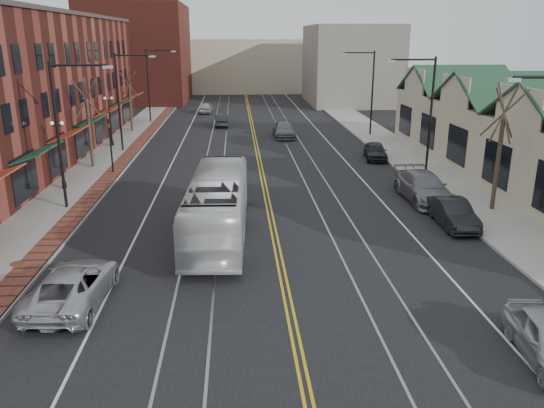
{
  "coord_description": "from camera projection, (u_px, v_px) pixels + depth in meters",
  "views": [
    {
      "loc": [
        -1.8,
        -13.43,
        9.37
      ],
      "look_at": [
        -0.2,
        9.85,
        2.0
      ],
      "focal_mm": 35.0,
      "sensor_mm": 36.0,
      "label": 1
    }
  ],
  "objects": [
    {
      "name": "ground",
      "position": [
        301.0,
        368.0,
        15.72
      ],
      "size": [
        160.0,
        160.0,
        0.0
      ],
      "primitive_type": "plane",
      "color": "black",
      "rests_on": "ground"
    },
    {
      "name": "sidewalk_left",
      "position": [
        78.0,
        189.0,
        33.94
      ],
      "size": [
        4.0,
        120.0,
        0.15
      ],
      "primitive_type": "cube",
      "color": "gray",
      "rests_on": "ground"
    },
    {
      "name": "sidewalk_right",
      "position": [
        443.0,
        182.0,
        35.51
      ],
      "size": [
        4.0,
        120.0,
        0.15
      ],
      "primitive_type": "cube",
      "color": "gray",
      "rests_on": "ground"
    },
    {
      "name": "building_right",
      "position": [
        534.0,
        148.0,
        35.23
      ],
      "size": [
        8.0,
        36.0,
        4.6
      ],
      "primitive_type": "cube",
      "color": "#B3A98A",
      "rests_on": "ground"
    },
    {
      "name": "backdrop_left",
      "position": [
        139.0,
        54.0,
        79.16
      ],
      "size": [
        14.0,
        18.0,
        14.0
      ],
      "primitive_type": "cube",
      "color": "maroon",
      "rests_on": "ground"
    },
    {
      "name": "backdrop_mid",
      "position": [
        244.0,
        65.0,
        95.23
      ],
      "size": [
        22.0,
        14.0,
        9.0
      ],
      "primitive_type": "cube",
      "color": "#B3A98A",
      "rests_on": "ground"
    },
    {
      "name": "backdrop_right",
      "position": [
        350.0,
        65.0,
        76.88
      ],
      "size": [
        12.0,
        16.0,
        11.0
      ],
      "primitive_type": "cube",
      "color": "slate",
      "rests_on": "ground"
    },
    {
      "name": "streetlight_l_1",
      "position": [
        65.0,
        121.0,
        28.71
      ],
      "size": [
        3.33,
        0.25,
        8.0
      ],
      "color": "black",
      "rests_on": "sidewalk_left"
    },
    {
      "name": "streetlight_l_2",
      "position": [
        123.0,
        92.0,
        43.93
      ],
      "size": [
        3.33,
        0.25,
        8.0
      ],
      "color": "black",
      "rests_on": "sidewalk_left"
    },
    {
      "name": "streetlight_l_3",
      "position": [
        152.0,
        78.0,
        59.15
      ],
      "size": [
        3.33,
        0.25,
        8.0
      ],
      "color": "black",
      "rests_on": "sidewalk_left"
    },
    {
      "name": "streetlight_r_1",
      "position": [
        425.0,
        104.0,
        35.86
      ],
      "size": [
        3.33,
        0.25,
        8.0
      ],
      "color": "black",
      "rests_on": "sidewalk_right"
    },
    {
      "name": "streetlight_r_2",
      "position": [
        368.0,
        84.0,
        51.08
      ],
      "size": [
        3.33,
        0.25,
        8.0
      ],
      "color": "black",
      "rests_on": "sidewalk_right"
    },
    {
      "name": "lamppost_l_2",
      "position": [
        61.0,
        157.0,
        33.25
      ],
      "size": [
        0.84,
        0.28,
        4.27
      ],
      "color": "black",
      "rests_on": "sidewalk_left"
    },
    {
      "name": "lamppost_l_3",
      "position": [
        110.0,
        122.0,
        46.57
      ],
      "size": [
        0.84,
        0.28,
        4.27
      ],
      "color": "black",
      "rests_on": "sidewalk_left"
    },
    {
      "name": "tree_left_near",
      "position": [
        89.0,
        121.0,
        38.58
      ],
      "size": [
        1.78,
        1.37,
        6.48
      ],
      "color": "#382B21",
      "rests_on": "sidewalk_left"
    },
    {
      "name": "tree_left_far",
      "position": [
        130.0,
        100.0,
        53.87
      ],
      "size": [
        1.66,
        1.28,
        6.02
      ],
      "color": "#382B21",
      "rests_on": "sidewalk_left"
    },
    {
      "name": "tree_right_mid",
      "position": [
        500.0,
        145.0,
        28.73
      ],
      "size": [
        1.9,
        1.46,
        6.93
      ],
      "color": "#382B21",
      "rests_on": "sidewalk_right"
    },
    {
      "name": "manhole_far",
      "position": [
        18.0,
        264.0,
        22.55
      ],
      "size": [
        0.6,
        0.6,
        0.02
      ],
      "primitive_type": "cylinder",
      "color": "#592D19",
      "rests_on": "sidewalk_left"
    },
    {
      "name": "traffic_signal",
      "position": [
        110.0,
        142.0,
        37.15
      ],
      "size": [
        0.18,
        0.15,
        3.8
      ],
      "color": "black",
      "rests_on": "sidewalk_left"
    },
    {
      "name": "transit_bus",
      "position": [
        218.0,
        205.0,
        25.78
      ],
      "size": [
        3.07,
        11.22,
        3.1
      ],
      "primitive_type": "imported",
      "rotation": [
        0.0,
        0.0,
        3.1
      ],
      "color": "silver",
      "rests_on": "ground"
    },
    {
      "name": "parked_suv",
      "position": [
        73.0,
        285.0,
        19.33
      ],
      "size": [
        2.69,
        5.33,
        1.45
      ],
      "primitive_type": "imported",
      "rotation": [
        0.0,
        0.0,
        3.08
      ],
      "color": "#B0B1B8",
      "rests_on": "ground"
    },
    {
      "name": "parked_car_b",
      "position": [
        453.0,
        213.0,
        27.3
      ],
      "size": [
        1.57,
        4.27,
        1.4
      ],
      "primitive_type": "imported",
      "rotation": [
        0.0,
        0.0,
        -0.02
      ],
      "color": "black",
      "rests_on": "ground"
    },
    {
      "name": "parked_car_c",
      "position": [
        424.0,
        187.0,
        31.54
      ],
      "size": [
        2.43,
        5.75,
        1.66
      ],
      "primitive_type": "imported",
      "rotation": [
        0.0,
        0.0,
        0.02
      ],
      "color": "slate",
      "rests_on": "ground"
    },
    {
      "name": "parked_car_d",
      "position": [
        375.0,
        151.0,
        42.28
      ],
      "size": [
        2.11,
        4.17,
        1.36
      ],
      "primitive_type": "imported",
      "rotation": [
        0.0,
        0.0,
        -0.13
      ],
      "color": "black",
      "rests_on": "ground"
    },
    {
      "name": "distant_car_left",
      "position": [
        221.0,
        120.0,
        57.93
      ],
      "size": [
        1.56,
        4.08,
        1.33
      ],
      "primitive_type": "imported",
      "rotation": [
        0.0,
        0.0,
        3.18
      ],
      "color": "black",
      "rests_on": "ground"
    },
    {
      "name": "distant_car_right",
      "position": [
        284.0,
        130.0,
        51.66
      ],
      "size": [
        2.03,
        4.97,
        1.44
      ],
      "primitive_type": "imported",
      "rotation": [
        0.0,
        0.0,
        -0.0
      ],
      "color": "#58575E",
      "rests_on": "ground"
    },
    {
      "name": "distant_car_far",
      "position": [
        206.0,
        108.0,
        68.13
      ],
      "size": [
        1.81,
        4.09,
        1.37
      ],
      "primitive_type": "imported",
      "rotation": [
        0.0,
        0.0,
        3.09
      ],
      "color": "#A8ABAF",
      "rests_on": "ground"
    }
  ]
}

